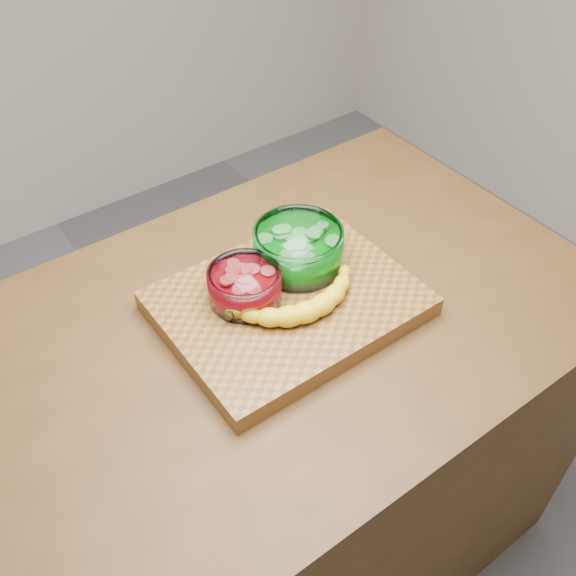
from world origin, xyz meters
TOP-DOWN VIEW (x-y plane):
  - ground at (0.00, 0.00)m, footprint 3.50×3.50m
  - counter at (0.00, 0.00)m, footprint 1.20×0.80m
  - cutting_board at (0.00, 0.00)m, footprint 0.45×0.35m
  - bowl_red at (-0.07, 0.04)m, footprint 0.13×0.13m
  - bowl_green at (0.07, 0.06)m, footprint 0.17×0.17m
  - banana at (0.00, -0.03)m, footprint 0.28×0.14m

SIDE VIEW (x-z plane):
  - ground at x=0.00m, z-range 0.00..0.00m
  - counter at x=0.00m, z-range 0.00..0.90m
  - cutting_board at x=0.00m, z-range 0.90..0.94m
  - banana at x=0.00m, z-range 0.94..0.98m
  - bowl_red at x=-0.07m, z-range 0.94..1.00m
  - bowl_green at x=0.07m, z-range 0.94..1.02m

